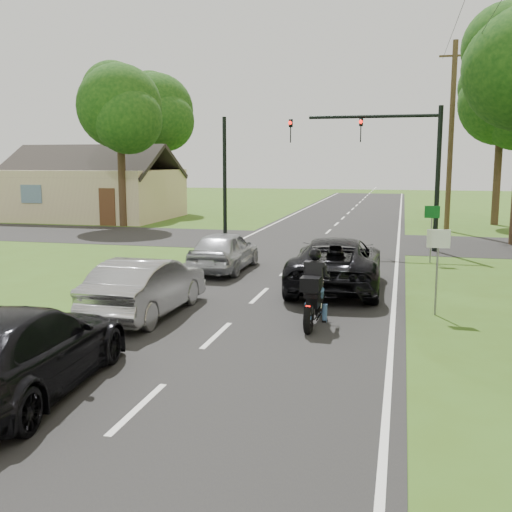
# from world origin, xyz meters

# --- Properties ---
(ground) EXTENTS (140.00, 140.00, 0.00)m
(ground) POSITION_xyz_m (0.00, 0.00, 0.00)
(ground) COLOR #385718
(ground) RESTS_ON ground
(road) EXTENTS (8.00, 100.00, 0.01)m
(road) POSITION_xyz_m (0.00, 10.00, 0.01)
(road) COLOR black
(road) RESTS_ON ground
(cross_road) EXTENTS (60.00, 7.00, 0.01)m
(cross_road) POSITION_xyz_m (0.00, 16.00, 0.01)
(cross_road) COLOR black
(cross_road) RESTS_ON ground
(motorcycle_rider) EXTENTS (0.60, 2.11, 1.82)m
(motorcycle_rider) POSITION_xyz_m (1.93, 1.30, 0.72)
(motorcycle_rider) COLOR black
(motorcycle_rider) RESTS_ON ground
(dark_suv) EXTENTS (2.75, 5.60, 1.53)m
(dark_suv) POSITION_xyz_m (1.98, 5.54, 0.78)
(dark_suv) COLOR black
(dark_suv) RESTS_ON road
(silver_sedan) EXTENTS (1.60, 4.36, 1.43)m
(silver_sedan) POSITION_xyz_m (-2.19, 1.27, 0.72)
(silver_sedan) COLOR #9F9FA4
(silver_sedan) RESTS_ON road
(silver_suv) EXTENTS (1.69, 4.10, 1.39)m
(silver_suv) POSITION_xyz_m (-2.08, 7.50, 0.71)
(silver_suv) COLOR #A4A7AC
(silver_suv) RESTS_ON road
(dark_car_behind) EXTENTS (2.48, 5.18, 1.46)m
(dark_car_behind) POSITION_xyz_m (-2.08, -3.90, 0.74)
(dark_car_behind) COLOR black
(dark_car_behind) RESTS_ON road
(traffic_signal) EXTENTS (6.38, 0.44, 6.00)m
(traffic_signal) POSITION_xyz_m (3.34, 14.00, 4.14)
(traffic_signal) COLOR black
(traffic_signal) RESTS_ON ground
(signal_pole_far) EXTENTS (0.20, 0.20, 6.00)m
(signal_pole_far) POSITION_xyz_m (-5.20, 18.00, 3.00)
(signal_pole_far) COLOR black
(signal_pole_far) RESTS_ON ground
(utility_pole_far) EXTENTS (1.60, 0.28, 10.00)m
(utility_pole_far) POSITION_xyz_m (6.20, 22.00, 5.08)
(utility_pole_far) COLOR brown
(utility_pole_far) RESTS_ON ground
(sign_white) EXTENTS (0.55, 0.07, 2.12)m
(sign_white) POSITION_xyz_m (4.70, 2.98, 1.60)
(sign_white) COLOR slate
(sign_white) RESTS_ON ground
(sign_green) EXTENTS (0.55, 0.07, 2.12)m
(sign_green) POSITION_xyz_m (4.90, 10.98, 1.60)
(sign_green) COLOR slate
(sign_green) RESTS_ON ground
(tree_row_e) EXTENTS (5.28, 5.12, 9.61)m
(tree_row_e) POSITION_xyz_m (9.48, 25.78, 6.83)
(tree_row_e) COLOR #332316
(tree_row_e) RESTS_ON ground
(tree_left_near) EXTENTS (5.12, 4.96, 9.22)m
(tree_left_near) POSITION_xyz_m (-11.73, 19.78, 6.53)
(tree_left_near) COLOR #332316
(tree_left_near) RESTS_ON ground
(tree_left_far) EXTENTS (5.76, 5.58, 10.14)m
(tree_left_far) POSITION_xyz_m (-13.70, 29.76, 7.13)
(tree_left_far) COLOR #332316
(tree_left_far) RESTS_ON ground
(house) EXTENTS (10.20, 8.00, 4.84)m
(house) POSITION_xyz_m (-16.00, 24.00, 1.77)
(house) COLOR tan
(house) RESTS_ON ground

